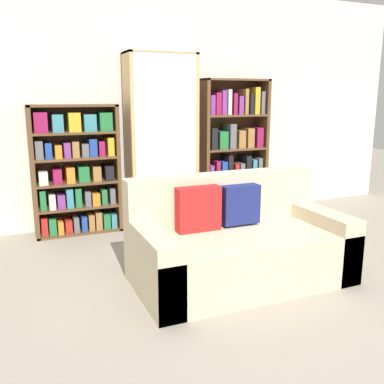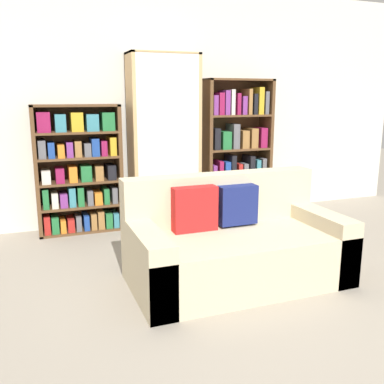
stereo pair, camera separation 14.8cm
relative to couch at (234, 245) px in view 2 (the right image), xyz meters
The scene contains 7 objects.
ground_plane 0.66m from the couch, 92.77° to the right, with size 16.00×16.00×0.00m, color gray.
wall_back 2.24m from the couch, 90.84° to the left, with size 6.76×0.06×2.70m.
couch is the anchor object (origin of this frame).
bookshelf_left 2.07m from the couch, 119.76° to the left, with size 0.91×0.32×1.38m.
display_cabinet 1.88m from the couch, 91.47° to the left, with size 0.79×0.36×1.93m.
bookshelf_right 2.04m from the couch, 63.26° to the left, with size 0.85×0.32×1.67m.
wine_bottle 0.88m from the couch, 65.45° to the left, with size 0.09×0.09×0.38m.
Camera 2 is at (-1.45, -2.35, 1.47)m, focal length 40.00 mm.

